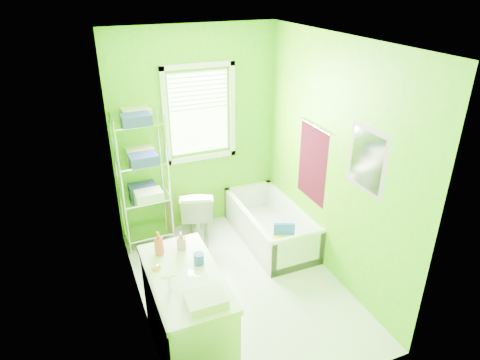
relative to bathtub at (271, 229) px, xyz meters
name	(u,v)px	position (x,y,z in m)	size (l,w,h in m)	color
ground	(240,285)	(-0.71, -0.68, -0.15)	(2.90, 2.90, 0.00)	silver
room_envelope	(240,156)	(-0.71, -0.68, 1.39)	(2.14, 2.94, 2.62)	#4EAB08
window	(199,108)	(-0.66, 0.75, 1.46)	(0.92, 0.05, 1.22)	white
door	(161,296)	(-1.74, -1.67, 0.85)	(0.09, 0.80, 2.00)	white
right_wall_decor	(332,162)	(0.33, -0.69, 1.17)	(0.04, 1.48, 1.17)	#3F0715
bathtub	(271,229)	(0.00, 0.00, 0.00)	(0.69, 1.48, 0.48)	white
toilet	(198,212)	(-0.83, 0.44, 0.21)	(0.40, 0.71, 0.72)	white
vanity	(188,312)	(-1.48, -1.33, 0.30)	(0.58, 1.14, 1.08)	white
wire_shelf_unit	(144,166)	(-1.43, 0.56, 0.90)	(0.59, 0.47, 1.72)	silver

